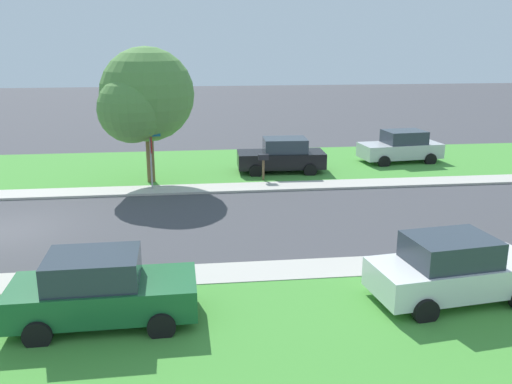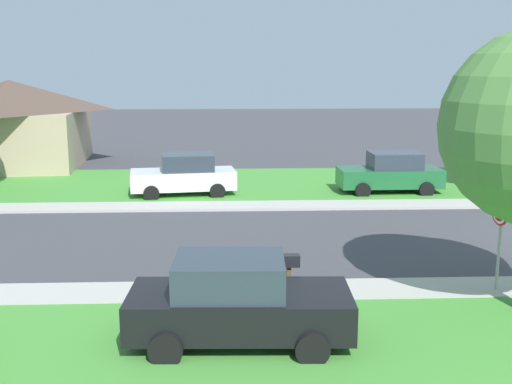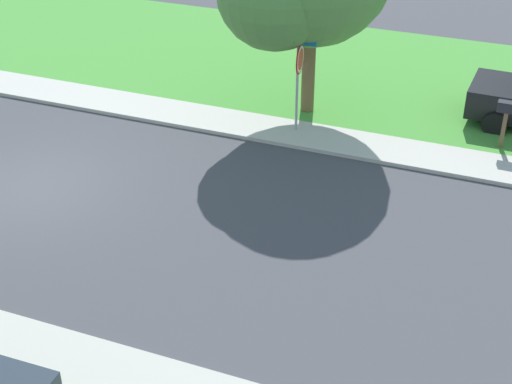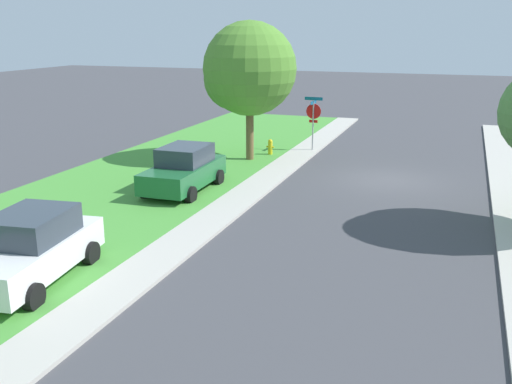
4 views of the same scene
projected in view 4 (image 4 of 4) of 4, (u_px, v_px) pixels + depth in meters
name	position (u px, v px, depth m)	size (l,w,h in m)	color
ground_plane	(386.00, 180.00, 24.17)	(120.00, 120.00, 0.00)	#424247
sidewalk_east	(136.00, 275.00, 14.79)	(1.40, 56.00, 0.10)	#B7B2A8
stop_sign_near_corner	(313.00, 115.00, 29.29)	(0.92, 0.92, 2.77)	#9E9EA3
car_white_across_road	(31.00, 248.00, 14.33)	(2.44, 4.49, 1.76)	white
car_green_behind_trees	(184.00, 169.00, 22.29)	(2.10, 4.33, 1.76)	#1E6033
tree_sidewalk_near	(246.00, 71.00, 26.83)	(4.61, 4.29, 6.45)	brown
fire_hydrant	(270.00, 147.00, 28.67)	(0.38, 0.22, 0.83)	gold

